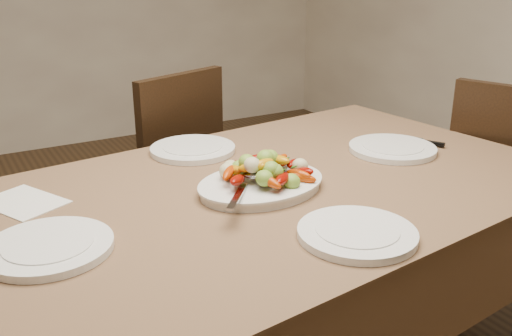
{
  "coord_description": "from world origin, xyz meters",
  "views": [
    {
      "loc": [
        -0.55,
        -1.37,
        1.36
      ],
      "look_at": [
        0.18,
        -0.1,
        0.82
      ],
      "focal_mm": 40.0,
      "sensor_mm": 36.0,
      "label": 1
    }
  ],
  "objects": [
    {
      "name": "dining_table",
      "position": [
        0.18,
        -0.1,
        0.38
      ],
      "size": [
        1.95,
        1.24,
        0.76
      ],
      "primitive_type": "cube",
      "rotation": [
        0.0,
        0.0,
        0.11
      ],
      "color": "brown",
      "rests_on": "ground"
    },
    {
      "name": "chair_far",
      "position": [
        0.2,
        0.8,
        0.47
      ],
      "size": [
        0.54,
        0.54,
        0.95
      ],
      "primitive_type": null,
      "rotation": [
        0.0,
        0.0,
        3.49
      ],
      "color": "black",
      "rests_on": "ground"
    },
    {
      "name": "serving_platter",
      "position": [
        0.19,
        -0.12,
        0.77
      ],
      "size": [
        0.39,
        0.3,
        0.02
      ],
      "primitive_type": "ellipsoid",
      "rotation": [
        0.0,
        0.0,
        0.11
      ],
      "color": "white",
      "rests_on": "dining_table"
    },
    {
      "name": "roasted_vegetables",
      "position": [
        0.19,
        -0.12,
        0.83
      ],
      "size": [
        0.31,
        0.23,
        0.09
      ],
      "primitive_type": null,
      "rotation": [
        0.0,
        0.0,
        0.11
      ],
      "color": "#700802",
      "rests_on": "serving_platter"
    },
    {
      "name": "serving_spoon",
      "position": [
        0.13,
        -0.17,
        0.81
      ],
      "size": [
        0.26,
        0.22,
        0.03
      ],
      "primitive_type": null,
      "rotation": [
        0.0,
        0.0,
        -0.66
      ],
      "color": "#9EA0A8",
      "rests_on": "serving_platter"
    },
    {
      "name": "plate_left",
      "position": [
        -0.39,
        -0.19,
        0.77
      ],
      "size": [
        0.28,
        0.28,
        0.02
      ],
      "primitive_type": "cylinder",
      "color": "white",
      "rests_on": "dining_table"
    },
    {
      "name": "plate_right",
      "position": [
        0.73,
        -0.05,
        0.77
      ],
      "size": [
        0.28,
        0.28,
        0.02
      ],
      "primitive_type": "cylinder",
      "color": "white",
      "rests_on": "dining_table"
    },
    {
      "name": "plate_far",
      "position": [
        0.16,
        0.28,
        0.77
      ],
      "size": [
        0.28,
        0.28,
        0.02
      ],
      "primitive_type": "cylinder",
      "color": "white",
      "rests_on": "dining_table"
    },
    {
      "name": "plate_near",
      "position": [
        0.23,
        -0.47,
        0.77
      ],
      "size": [
        0.27,
        0.27,
        0.02
      ],
      "primitive_type": "cylinder",
      "color": "white",
      "rests_on": "dining_table"
    },
    {
      "name": "menu_card",
      "position": [
        -0.39,
        0.12,
        0.76
      ],
      "size": [
        0.23,
        0.25,
        0.0
      ],
      "primitive_type": "cube",
      "rotation": [
        0.0,
        0.0,
        0.45
      ],
      "color": "silver",
      "rests_on": "dining_table"
    },
    {
      "name": "table_knife",
      "position": [
        0.88,
        -0.03,
        0.76
      ],
      "size": [
        0.11,
        0.18,
        0.01
      ],
      "primitive_type": null,
      "rotation": [
        0.0,
        0.0,
        0.51
      ],
      "color": "#9EA0A8",
      "rests_on": "dining_table"
    }
  ]
}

